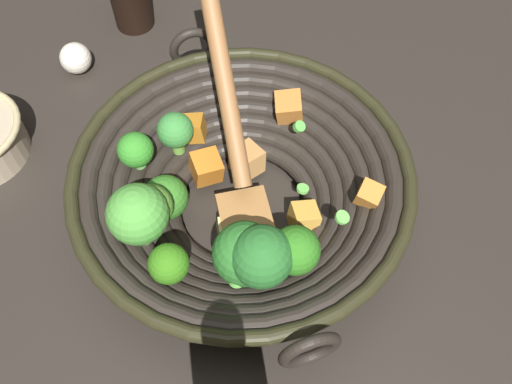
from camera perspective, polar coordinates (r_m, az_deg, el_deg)
ground_plane at (r=0.60m, az=-1.36°, el=-2.29°), size 4.00×4.00×0.00m
wok at (r=0.55m, az=-1.76°, el=0.31°), size 0.37×0.34×0.22m
garlic_bulb at (r=0.75m, az=-18.11°, el=12.99°), size 0.04×0.04×0.04m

